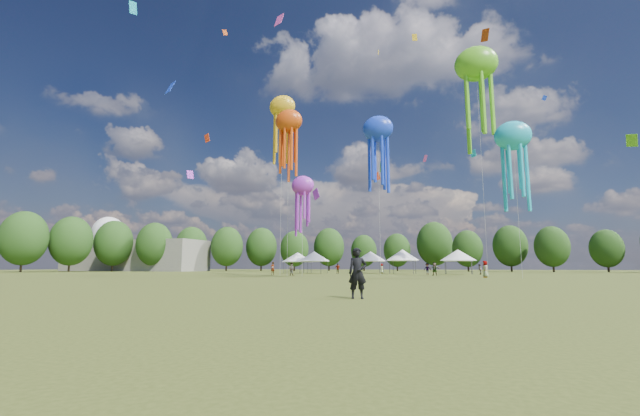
% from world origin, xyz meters
% --- Properties ---
extents(ground, '(300.00, 300.00, 0.00)m').
position_xyz_m(ground, '(0.00, 0.00, 0.00)').
color(ground, '#384416').
rests_on(ground, ground).
extents(observer_main, '(0.82, 0.69, 1.91)m').
position_xyz_m(observer_main, '(7.77, -1.35, 0.96)').
color(observer_main, black).
rests_on(observer_main, ground).
extents(spectator_near, '(0.90, 0.73, 1.73)m').
position_xyz_m(spectator_near, '(-9.94, 34.17, 0.87)').
color(spectator_near, gray).
rests_on(spectator_near, ground).
extents(spectators_far, '(30.38, 26.04, 1.90)m').
position_xyz_m(spectators_far, '(4.02, 45.25, 0.88)').
color(spectators_far, gray).
rests_on(spectators_far, ground).
extents(festival_tents, '(34.09, 12.44, 3.99)m').
position_xyz_m(festival_tents, '(-4.49, 53.74, 3.00)').
color(festival_tents, '#47474C').
rests_on(festival_tents, ground).
extents(show_kites, '(33.52, 16.30, 32.34)m').
position_xyz_m(show_kites, '(5.72, 38.43, 21.61)').
color(show_kites, '#DE480D').
rests_on(show_kites, ground).
extents(small_kites, '(80.14, 66.65, 42.98)m').
position_xyz_m(small_kites, '(-0.68, 41.88, 29.77)').
color(small_kites, '#DE480D').
rests_on(small_kites, ground).
extents(treeline, '(201.57, 95.24, 13.43)m').
position_xyz_m(treeline, '(-3.87, 62.51, 6.54)').
color(treeline, '#38281C').
rests_on(treeline, ground).
extents(hangar, '(40.00, 12.00, 8.00)m').
position_xyz_m(hangar, '(-72.00, 72.00, 4.00)').
color(hangar, gray).
rests_on(hangar, ground).
extents(radome, '(9.00, 9.00, 16.00)m').
position_xyz_m(radome, '(-88.00, 78.00, 9.99)').
color(radome, white).
rests_on(radome, ground).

